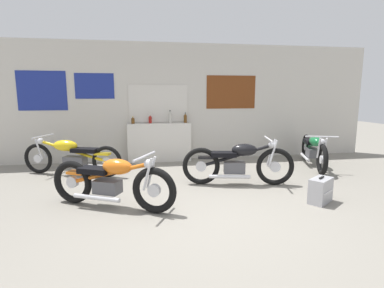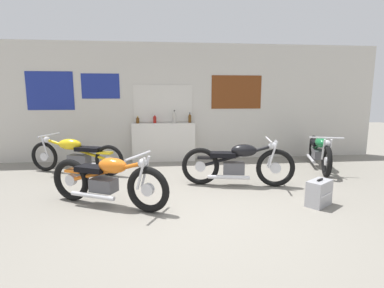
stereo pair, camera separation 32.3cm
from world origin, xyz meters
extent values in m
plane|color=gray|center=(0.00, 0.00, 0.00)|extent=(24.00, 24.00, 0.00)
cube|color=beige|center=(0.00, 3.60, 1.40)|extent=(10.00, 0.06, 2.80)
cube|color=silver|center=(-0.40, 3.57, 1.38)|extent=(1.34, 0.01, 0.82)
cube|color=beige|center=(-0.40, 3.56, 1.38)|extent=(1.40, 0.01, 0.88)
cube|color=brown|center=(1.40, 3.57, 1.65)|extent=(1.24, 0.01, 0.81)
cube|color=navy|center=(-1.85, 3.57, 1.78)|extent=(0.87, 0.01, 0.58)
cube|color=navy|center=(-2.99, 3.57, 1.68)|extent=(1.05, 0.01, 0.88)
cube|color=silver|center=(-0.40, 3.42, 0.46)|extent=(1.49, 0.28, 0.92)
cylinder|color=#5B3814|center=(-1.01, 3.43, 0.98)|extent=(0.08, 0.08, 0.12)
cone|color=#5B3814|center=(-1.01, 3.43, 1.06)|extent=(0.07, 0.07, 0.03)
cylinder|color=gold|center=(-1.01, 3.43, 1.08)|extent=(0.03, 0.03, 0.01)
cylinder|color=maroon|center=(-0.61, 3.46, 0.99)|extent=(0.08, 0.08, 0.15)
cone|color=maroon|center=(-0.61, 3.46, 1.09)|extent=(0.06, 0.06, 0.04)
cylinder|color=silver|center=(-0.61, 3.46, 1.12)|extent=(0.03, 0.03, 0.02)
cylinder|color=#B7B2A8|center=(-0.14, 3.41, 1.03)|extent=(0.08, 0.08, 0.22)
cone|color=#B7B2A8|center=(-0.14, 3.41, 1.17)|extent=(0.07, 0.07, 0.06)
cylinder|color=black|center=(-0.14, 3.41, 1.21)|extent=(0.03, 0.03, 0.02)
cylinder|color=#5B3814|center=(0.23, 3.46, 1.00)|extent=(0.07, 0.07, 0.17)
cone|color=#5B3814|center=(0.23, 3.46, 1.12)|extent=(0.06, 0.06, 0.05)
cylinder|color=black|center=(0.23, 3.46, 1.15)|extent=(0.03, 0.03, 0.02)
torus|color=black|center=(1.49, 1.15, 0.33)|extent=(0.67, 0.22, 0.67)
cylinder|color=silver|center=(1.49, 1.15, 0.33)|extent=(0.19, 0.10, 0.19)
torus|color=black|center=(0.21, 1.41, 0.33)|extent=(0.67, 0.22, 0.67)
cylinder|color=silver|center=(0.21, 1.41, 0.33)|extent=(0.19, 0.10, 0.19)
cube|color=#4C4C51|center=(0.79, 1.30, 0.32)|extent=(0.40, 0.29, 0.20)
cylinder|color=black|center=(0.79, 1.30, 0.52)|extent=(1.18, 0.30, 0.42)
ellipsoid|color=black|center=(0.95, 1.26, 0.63)|extent=(0.49, 0.33, 0.22)
cube|color=black|center=(0.60, 1.33, 0.55)|extent=(0.49, 0.33, 0.08)
cube|color=black|center=(0.29, 1.40, 0.49)|extent=(0.29, 0.19, 0.04)
cylinder|color=silver|center=(1.44, 1.22, 0.58)|extent=(0.17, 0.07, 0.49)
cylinder|color=silver|center=(1.42, 1.10, 0.58)|extent=(0.17, 0.07, 0.49)
cylinder|color=silver|center=(1.37, 1.18, 0.83)|extent=(0.16, 0.63, 0.03)
sphere|color=silver|center=(1.42, 1.16, 0.73)|extent=(0.13, 0.13, 0.13)
cylinder|color=silver|center=(0.67, 1.18, 0.18)|extent=(0.72, 0.21, 0.06)
torus|color=black|center=(-0.68, 0.23, 0.32)|extent=(0.62, 0.38, 0.64)
cylinder|color=silver|center=(-0.68, 0.23, 0.32)|extent=(0.19, 0.14, 0.17)
torus|color=black|center=(-1.85, 0.83, 0.32)|extent=(0.62, 0.38, 0.64)
cylinder|color=silver|center=(-1.85, 0.83, 0.32)|extent=(0.19, 0.14, 0.17)
cube|color=#4C4C51|center=(-1.32, 0.56, 0.31)|extent=(0.43, 0.36, 0.19)
cylinder|color=orange|center=(-1.32, 0.56, 0.49)|extent=(1.10, 0.59, 0.40)
ellipsoid|color=orange|center=(-1.17, 0.48, 0.61)|extent=(0.51, 0.42, 0.22)
cube|color=black|center=(-1.50, 0.65, 0.53)|extent=(0.51, 0.42, 0.08)
cube|color=orange|center=(-1.78, 0.79, 0.47)|extent=(0.30, 0.24, 0.04)
cylinder|color=silver|center=(-0.71, 0.31, 0.55)|extent=(0.16, 0.11, 0.45)
cylinder|color=silver|center=(-0.76, 0.21, 0.55)|extent=(0.16, 0.11, 0.45)
cylinder|color=silver|center=(-0.80, 0.29, 0.78)|extent=(0.32, 0.59, 0.03)
sphere|color=silver|center=(-0.74, 0.26, 0.68)|extent=(0.13, 0.13, 0.13)
cylinder|color=silver|center=(-1.47, 0.47, 0.18)|extent=(0.67, 0.39, 0.06)
torus|color=black|center=(2.73, 1.64, 0.31)|extent=(0.28, 0.61, 0.62)
cylinder|color=silver|center=(2.73, 1.64, 0.31)|extent=(0.11, 0.18, 0.17)
torus|color=black|center=(3.19, 3.02, 0.31)|extent=(0.28, 0.61, 0.62)
cylinder|color=silver|center=(3.19, 3.02, 0.31)|extent=(0.11, 0.18, 0.17)
cube|color=#4C4C51|center=(2.98, 2.40, 0.29)|extent=(0.34, 0.46, 0.18)
cylinder|color=#196B38|center=(2.98, 2.40, 0.47)|extent=(0.47, 1.28, 0.39)
ellipsoid|color=#196B38|center=(2.92, 2.22, 0.59)|extent=(0.38, 0.55, 0.22)
cube|color=black|center=(3.05, 2.61, 0.51)|extent=(0.38, 0.55, 0.08)
cube|color=#196B38|center=(3.16, 2.94, 0.45)|extent=(0.23, 0.32, 0.04)
cylinder|color=silver|center=(2.81, 1.69, 0.53)|extent=(0.09, 0.18, 0.43)
cylinder|color=silver|center=(2.69, 1.73, 0.53)|extent=(0.09, 0.18, 0.43)
cylinder|color=silver|center=(2.77, 1.78, 0.75)|extent=(0.62, 0.23, 0.03)
sphere|color=silver|center=(2.75, 1.72, 0.65)|extent=(0.13, 0.13, 0.13)
cylinder|color=silver|center=(2.88, 2.54, 0.17)|extent=(0.31, 0.78, 0.06)
torus|color=black|center=(-2.91, 2.70, 0.31)|extent=(0.61, 0.28, 0.62)
cylinder|color=silver|center=(-2.91, 2.70, 0.31)|extent=(0.18, 0.11, 0.17)
torus|color=black|center=(-1.50, 2.19, 0.31)|extent=(0.61, 0.28, 0.62)
cylinder|color=silver|center=(-1.50, 2.19, 0.31)|extent=(0.18, 0.11, 0.17)
cube|color=#4C4C51|center=(-2.14, 2.42, 0.29)|extent=(0.47, 0.35, 0.19)
cylinder|color=yellow|center=(-2.14, 2.42, 0.48)|extent=(1.30, 0.52, 0.40)
ellipsoid|color=yellow|center=(-2.32, 2.49, 0.60)|extent=(0.56, 0.40, 0.22)
cube|color=black|center=(-1.92, 2.34, 0.52)|extent=(0.56, 0.40, 0.08)
cube|color=yellow|center=(-1.59, 2.22, 0.46)|extent=(0.33, 0.23, 0.04)
cylinder|color=silver|center=(-2.86, 2.62, 0.54)|extent=(0.18, 0.09, 0.45)
cylinder|color=silver|center=(-2.82, 2.73, 0.54)|extent=(0.18, 0.09, 0.45)
cylinder|color=silver|center=(-2.77, 2.65, 0.77)|extent=(0.25, 0.61, 0.03)
sphere|color=silver|center=(-2.83, 2.67, 0.67)|extent=(0.13, 0.13, 0.13)
cylinder|color=silver|center=(-1.99, 2.52, 0.17)|extent=(0.80, 0.34, 0.06)
cube|color=#9E9EA3|center=(1.79, 0.21, 0.19)|extent=(0.46, 0.42, 0.37)
cube|color=silver|center=(1.85, 0.12, 0.19)|extent=(0.29, 0.21, 0.02)
cube|color=black|center=(1.79, 0.21, 0.39)|extent=(0.13, 0.10, 0.02)
camera|label=1|loc=(-0.83, -3.68, 1.61)|focal=28.00mm
camera|label=2|loc=(-0.51, -3.73, 1.61)|focal=28.00mm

